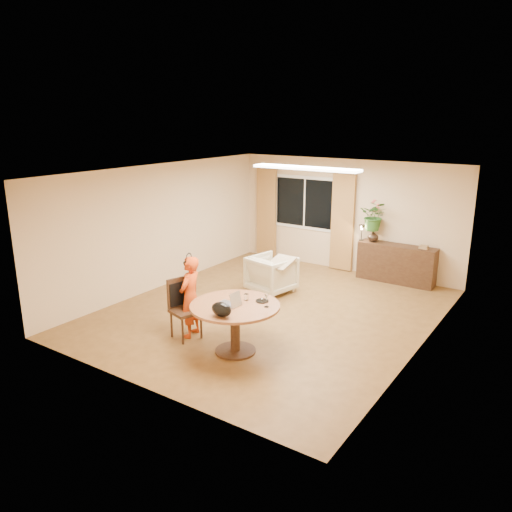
{
  "coord_description": "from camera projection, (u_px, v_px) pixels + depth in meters",
  "views": [
    {
      "loc": [
        4.63,
        -7.38,
        3.54
      ],
      "look_at": [
        -0.21,
        -0.2,
        1.1
      ],
      "focal_mm": 35.0,
      "sensor_mm": 36.0,
      "label": 1
    }
  ],
  "objects": [
    {
      "name": "laptop",
      "position": [
        228.0,
        297.0,
        7.53
      ],
      "size": [
        0.36,
        0.25,
        0.23
      ],
      "primitive_type": null,
      "rotation": [
        0.0,
        0.0,
        -0.06
      ],
      "color": "#B7B7BC",
      "rests_on": "dining_table"
    },
    {
      "name": "wall_right",
      "position": [
        426.0,
        270.0,
        7.5
      ],
      "size": [
        0.0,
        6.5,
        6.5
      ],
      "primitive_type": "plane",
      "rotation": [
        1.57,
        0.0,
        -1.57
      ],
      "color": "beige",
      "rests_on": "floor"
    },
    {
      "name": "child",
      "position": [
        190.0,
        297.0,
        8.16
      ],
      "size": [
        0.55,
        0.42,
        1.37
      ],
      "primitive_type": "imported",
      "rotation": [
        0.0,
        0.0,
        -1.38
      ],
      "color": "red",
      "rests_on": "floor"
    },
    {
      "name": "wall_back",
      "position": [
        347.0,
        216.0,
        11.58
      ],
      "size": [
        5.5,
        0.0,
        5.5
      ],
      "primitive_type": "plane",
      "rotation": [
        1.57,
        0.0,
        0.0
      ],
      "color": "beige",
      "rests_on": "floor"
    },
    {
      "name": "ceiling_panel",
      "position": [
        306.0,
        168.0,
        9.6
      ],
      "size": [
        2.2,
        0.35,
        0.05
      ],
      "primitive_type": "cube",
      "color": "white",
      "rests_on": "ceiling"
    },
    {
      "name": "window",
      "position": [
        305.0,
        203.0,
        12.1
      ],
      "size": [
        1.7,
        0.03,
        1.3
      ],
      "color": "white",
      "rests_on": "wall_back"
    },
    {
      "name": "ceiling",
      "position": [
        273.0,
        172.0,
        8.63
      ],
      "size": [
        6.5,
        6.5,
        0.0
      ],
      "primitive_type": "plane",
      "rotation": [
        3.14,
        0.0,
        0.0
      ],
      "color": "white",
      "rests_on": "wall_back"
    },
    {
      "name": "floor",
      "position": [
        271.0,
        312.0,
        9.34
      ],
      "size": [
        6.5,
        6.5,
        0.0
      ],
      "primitive_type": "plane",
      "color": "brown",
      "rests_on": "ground"
    },
    {
      "name": "desk_lamp",
      "position": [
        362.0,
        232.0,
        11.15
      ],
      "size": [
        0.18,
        0.18,
        0.37
      ],
      "primitive_type": null,
      "rotation": [
        0.0,
        0.0,
        0.21
      ],
      "color": "black",
      "rests_on": "sideboard"
    },
    {
      "name": "dining_chair",
      "position": [
        186.0,
        310.0,
        8.12
      ],
      "size": [
        0.58,
        0.55,
        0.99
      ],
      "primitive_type": null,
      "rotation": [
        0.0,
        0.0,
        -0.29
      ],
      "color": "black",
      "rests_on": "floor"
    },
    {
      "name": "pot_lid",
      "position": [
        262.0,
        300.0,
        7.67
      ],
      "size": [
        0.25,
        0.25,
        0.03
      ],
      "primitive_type": null,
      "rotation": [
        0.0,
        0.0,
        0.28
      ],
      "color": "white",
      "rests_on": "dining_table"
    },
    {
      "name": "throw",
      "position": [
        281.0,
        258.0,
        9.98
      ],
      "size": [
        0.47,
        0.56,
        0.03
      ],
      "primitive_type": null,
      "rotation": [
        0.0,
        0.0,
        -0.03
      ],
      "color": "beige",
      "rests_on": "armchair"
    },
    {
      "name": "wine_glass",
      "position": [
        266.0,
        301.0,
        7.43
      ],
      "size": [
        0.09,
        0.09,
        0.2
      ],
      "primitive_type": null,
      "rotation": [
        0.0,
        0.0,
        0.26
      ],
      "color": "white",
      "rests_on": "dining_table"
    },
    {
      "name": "curtain_right",
      "position": [
        342.0,
        223.0,
        11.57
      ],
      "size": [
        0.55,
        0.08,
        2.25
      ],
      "primitive_type": "cube",
      "color": "olive",
      "rests_on": "wall_back"
    },
    {
      "name": "sideboard",
      "position": [
        396.0,
        264.0,
        10.91
      ],
      "size": [
        1.68,
        0.41,
        0.84
      ],
      "primitive_type": "cube",
      "color": "black",
      "rests_on": "floor"
    },
    {
      "name": "armchair",
      "position": [
        272.0,
        274.0,
        10.3
      ],
      "size": [
        0.97,
        0.99,
        0.77
      ],
      "primitive_type": "imported",
      "rotation": [
        0.0,
        0.0,
        2.94
      ],
      "color": "beige",
      "rests_on": "floor"
    },
    {
      "name": "dining_table",
      "position": [
        235.0,
        315.0,
        7.6
      ],
      "size": [
        1.37,
        1.37,
        0.78
      ],
      "color": "brown",
      "rests_on": "floor"
    },
    {
      "name": "handbag",
      "position": [
        221.0,
        309.0,
        7.07
      ],
      "size": [
        0.36,
        0.27,
        0.22
      ],
      "primitive_type": null,
      "rotation": [
        0.0,
        0.0,
        0.27
      ],
      "color": "black",
      "rests_on": "dining_table"
    },
    {
      "name": "bouquet",
      "position": [
        374.0,
        216.0,
        10.94
      ],
      "size": [
        0.66,
        0.59,
        0.66
      ],
      "primitive_type": "imported",
      "rotation": [
        0.0,
        0.0,
        0.14
      ],
      "color": "#296224",
      "rests_on": "vase"
    },
    {
      "name": "vase",
      "position": [
        373.0,
        236.0,
        11.07
      ],
      "size": [
        0.27,
        0.27,
        0.25
      ],
      "primitive_type": "imported",
      "rotation": [
        0.0,
        0.0,
        0.13
      ],
      "color": "black",
      "rests_on": "sideboard"
    },
    {
      "name": "wall_left",
      "position": [
        161.0,
        226.0,
        10.47
      ],
      "size": [
        0.0,
        6.5,
        6.5
      ],
      "primitive_type": "plane",
      "rotation": [
        1.57,
        0.0,
        1.57
      ],
      "color": "beige",
      "rests_on": "floor"
    },
    {
      "name": "book_stack",
      "position": [
        424.0,
        247.0,
        10.49
      ],
      "size": [
        0.2,
        0.16,
        0.08
      ],
      "primitive_type": null,
      "rotation": [
        0.0,
        0.0,
        -0.16
      ],
      "color": "olive",
      "rests_on": "sideboard"
    },
    {
      "name": "curtain_left",
      "position": [
        267.0,
        213.0,
        12.7
      ],
      "size": [
        0.55,
        0.08,
        2.25
      ],
      "primitive_type": "cube",
      "color": "olive",
      "rests_on": "wall_back"
    },
    {
      "name": "tumbler",
      "position": [
        246.0,
        297.0,
        7.72
      ],
      "size": [
        0.09,
        0.09,
        0.1
      ],
      "primitive_type": null,
      "rotation": [
        0.0,
        0.0,
        -0.25
      ],
      "color": "white",
      "rests_on": "dining_table"
    }
  ]
}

